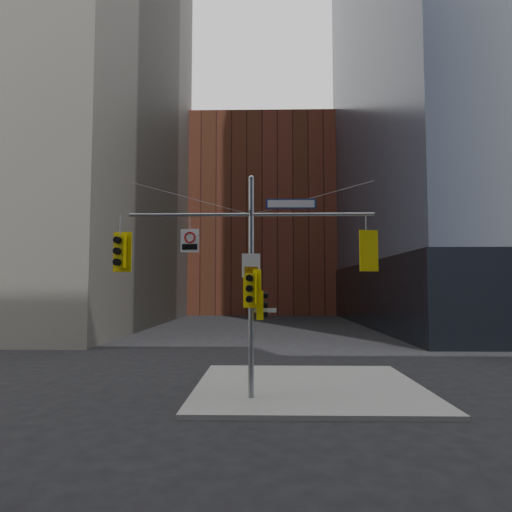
{
  "coord_description": "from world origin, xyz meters",
  "views": [
    {
      "loc": [
        0.47,
        -12.7,
        3.61
      ],
      "look_at": [
        0.16,
        2.0,
        4.65
      ],
      "focal_mm": 32.0,
      "sensor_mm": 36.0,
      "label": 1
    }
  ],
  "objects_px": {
    "traffic_light_east_arm": "(366,251)",
    "traffic_light_pole_side": "(261,305)",
    "traffic_light_west_arm": "(120,252)",
    "traffic_light_pole_front": "(251,289)",
    "regulatory_sign_arm": "(190,240)",
    "signal_assembly": "(251,263)",
    "street_sign_blade": "(291,204)"
  },
  "relations": [
    {
      "from": "traffic_light_east_arm",
      "to": "traffic_light_pole_front",
      "type": "height_order",
      "value": "traffic_light_east_arm"
    },
    {
      "from": "traffic_light_pole_front",
      "to": "regulatory_sign_arm",
      "type": "relative_size",
      "value": 1.61
    },
    {
      "from": "street_sign_blade",
      "to": "regulatory_sign_arm",
      "type": "bearing_deg",
      "value": 179.69
    },
    {
      "from": "traffic_light_east_arm",
      "to": "street_sign_blade",
      "type": "relative_size",
      "value": 0.81
    },
    {
      "from": "traffic_light_pole_front",
      "to": "traffic_light_west_arm",
      "type": "bearing_deg",
      "value": -171.29
    },
    {
      "from": "traffic_light_west_arm",
      "to": "street_sign_blade",
      "type": "height_order",
      "value": "street_sign_blade"
    },
    {
      "from": "traffic_light_east_arm",
      "to": "traffic_light_pole_side",
      "type": "relative_size",
      "value": 1.42
    },
    {
      "from": "traffic_light_pole_side",
      "to": "traffic_light_pole_front",
      "type": "relative_size",
      "value": 0.76
    },
    {
      "from": "traffic_light_west_arm",
      "to": "traffic_light_pole_front",
      "type": "height_order",
      "value": "traffic_light_west_arm"
    },
    {
      "from": "traffic_light_east_arm",
      "to": "traffic_light_pole_side",
      "type": "height_order",
      "value": "traffic_light_east_arm"
    },
    {
      "from": "signal_assembly",
      "to": "traffic_light_east_arm",
      "type": "height_order",
      "value": "signal_assembly"
    },
    {
      "from": "traffic_light_west_arm",
      "to": "traffic_light_pole_front",
      "type": "bearing_deg",
      "value": 4.01
    },
    {
      "from": "signal_assembly",
      "to": "traffic_light_east_arm",
      "type": "distance_m",
      "value": 3.73
    },
    {
      "from": "traffic_light_pole_side",
      "to": "regulatory_sign_arm",
      "type": "distance_m",
      "value": 3.13
    },
    {
      "from": "signal_assembly",
      "to": "regulatory_sign_arm",
      "type": "distance_m",
      "value": 2.14
    },
    {
      "from": "traffic_light_pole_front",
      "to": "traffic_light_pole_side",
      "type": "bearing_deg",
      "value": 53.5
    },
    {
      "from": "traffic_light_west_arm",
      "to": "street_sign_blade",
      "type": "relative_size",
      "value": 0.82
    },
    {
      "from": "signal_assembly",
      "to": "traffic_light_west_arm",
      "type": "bearing_deg",
      "value": 179.82
    },
    {
      "from": "traffic_light_pole_front",
      "to": "street_sign_blade",
      "type": "relative_size",
      "value": 0.75
    },
    {
      "from": "traffic_light_west_arm",
      "to": "signal_assembly",
      "type": "bearing_deg",
      "value": 7.58
    },
    {
      "from": "traffic_light_west_arm",
      "to": "traffic_light_pole_front",
      "type": "xyz_separation_m",
      "value": [
        4.28,
        -0.28,
        -1.2
      ]
    },
    {
      "from": "signal_assembly",
      "to": "traffic_light_pole_front",
      "type": "relative_size",
      "value": 6.55
    },
    {
      "from": "traffic_light_pole_side",
      "to": "traffic_light_pole_front",
      "type": "distance_m",
      "value": 0.68
    },
    {
      "from": "regulatory_sign_arm",
      "to": "street_sign_blade",
      "type": "bearing_deg",
      "value": 6.86
    },
    {
      "from": "traffic_light_east_arm",
      "to": "traffic_light_pole_side",
      "type": "distance_m",
      "value": 3.81
    },
    {
      "from": "street_sign_blade",
      "to": "signal_assembly",
      "type": "bearing_deg",
      "value": 179.41
    },
    {
      "from": "signal_assembly",
      "to": "street_sign_blade",
      "type": "bearing_deg",
      "value": 0.13
    },
    {
      "from": "signal_assembly",
      "to": "traffic_light_pole_front",
      "type": "xyz_separation_m",
      "value": [
        0.0,
        -0.27,
        -0.82
      ]
    },
    {
      "from": "traffic_light_east_arm",
      "to": "street_sign_blade",
      "type": "height_order",
      "value": "street_sign_blade"
    },
    {
      "from": "traffic_light_west_arm",
      "to": "traffic_light_pole_side",
      "type": "distance_m",
      "value": 4.92
    },
    {
      "from": "traffic_light_pole_side",
      "to": "traffic_light_west_arm",
      "type": "bearing_deg",
      "value": 86.43
    },
    {
      "from": "traffic_light_east_arm",
      "to": "traffic_light_west_arm",
      "type": "bearing_deg",
      "value": -12.87
    }
  ]
}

